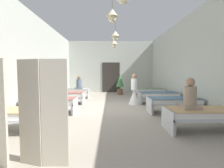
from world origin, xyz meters
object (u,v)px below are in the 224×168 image
Objects in this scene: bed_left_row_1 at (50,102)px; potted_plant at (120,82)px; nurse_near_aisle at (134,93)px; bed_left_row_2 at (65,95)px; bed_right_row_2 at (158,95)px; bed_left_row_3 at (74,91)px; patient_seated_secondary at (190,97)px; bed_left_row_0 at (22,115)px; bed_right_row_0 at (203,114)px; patient_seated_primary at (79,84)px; privacy_screen at (28,113)px; bed_right_row_3 at (149,91)px; bed_right_row_1 at (174,101)px.

potted_plant is at bearing 60.54° from bed_left_row_1.
bed_left_row_2 is at bearing 86.01° from nurse_near_aisle.
bed_right_row_2 is 5.03m from bed_left_row_3.
patient_seated_secondary is (4.30, -1.88, 0.43)m from bed_left_row_1.
bed_left_row_1 is at bearing 90.00° from bed_left_row_0.
patient_seated_primary is at bearing 127.44° from bed_right_row_0.
potted_plant is (2.96, 7.14, 0.43)m from bed_left_row_0.
bed_left_row_1 is (0.00, 1.90, 0.00)m from bed_left_row_0.
privacy_screen is (0.95, -7.21, 0.41)m from bed_left_row_3.
bed_left_row_1 is at bearing -119.46° from potted_plant.
bed_right_row_2 is 1.25m from nurse_near_aisle.
privacy_screen is (0.95, -1.51, 0.41)m from bed_left_row_0.
potted_plant is (-1.69, 1.44, 0.43)m from bed_right_row_3.
patient_seated_secondary is (4.30, -3.78, 0.43)m from bed_left_row_2.
bed_left_row_0 is 2.38× the size of patient_seated_primary.
patient_seated_primary is 3.02m from potted_plant.
bed_left_row_1 is at bearing -157.79° from bed_right_row_2.
bed_left_row_0 is 7.74m from potted_plant.
patient_seated_secondary reaches higher than bed_left_row_2.
bed_left_row_1 is at bearing 157.79° from bed_right_row_0.
bed_right_row_0 is 1.90m from bed_right_row_1.
bed_right_row_0 and bed_left_row_3 have the same top height.
bed_left_row_2 is 3.43m from nurse_near_aisle.
bed_left_row_1 is 1.00× the size of bed_left_row_2.
patient_seated_primary and patient_seated_secondary have the same top height.
bed_left_row_1 is at bearing 123.93° from privacy_screen.
patient_seated_primary is (-3.07, 2.03, 0.34)m from nurse_near_aisle.
bed_left_row_0 is 1.00× the size of bed_right_row_1.
bed_left_row_0 is at bearing -179.67° from patient_seated_secondary.
patient_seated_secondary is at bearing -23.55° from bed_left_row_1.
bed_right_row_2 and bed_right_row_3 have the same top height.
patient_seated_primary reaches higher than bed_right_row_2.
potted_plant is (2.96, 1.44, 0.43)m from bed_left_row_3.
bed_right_row_0 and bed_right_row_1 have the same top height.
nurse_near_aisle is at bearing 46.40° from bed_left_row_0.
potted_plant is at bearing 25.93° from bed_left_row_3.
bed_right_row_0 is at bearing -52.56° from patient_seated_primary.
nurse_near_aisle is at bearing 82.54° from privacy_screen.
nurse_near_aisle reaches higher than bed_left_row_0.
patient_seated_secondary reaches higher than bed_left_row_1.
nurse_near_aisle is (-1.23, -2.11, 0.09)m from bed_right_row_3.
patient_seated_primary is at bearing 86.44° from bed_left_row_0.
privacy_screen reaches higher than bed_left_row_0.
privacy_screen is at bearing 153.68° from nurse_near_aisle.
privacy_screen is at bearing -157.79° from bed_right_row_0.
bed_left_row_2 is at bearing 118.51° from privacy_screen.
nurse_near_aisle is 3.59m from potted_plant.
bed_right_row_2 is (0.00, 1.90, 0.00)m from bed_right_row_1.
bed_left_row_1 is at bearing -90.00° from bed_left_row_2.
bed_left_row_3 is at bearing 115.87° from privacy_screen.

